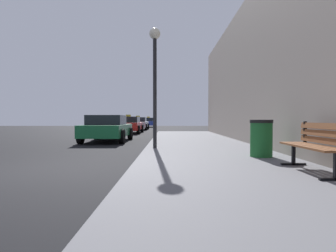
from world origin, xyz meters
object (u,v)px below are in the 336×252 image
(car_silver, at_px, (139,123))
(car_blue, at_px, (150,122))
(street_lamp, at_px, (156,65))
(car_green, at_px, (109,128))
(car_black, at_px, (151,122))
(trash_bin, at_px, (262,138))
(car_red, at_px, (130,125))
(bench, at_px, (318,143))

(car_silver, relative_size, car_blue, 1.07)
(street_lamp, distance_m, car_silver, 20.03)
(car_green, xyz_separation_m, car_black, (-0.10, 33.45, -0.00))
(trash_bin, height_order, car_red, car_red)
(car_silver, height_order, car_blue, same)
(car_red, height_order, car_silver, same)
(trash_bin, xyz_separation_m, car_blue, (-4.96, 31.53, 0.03))
(trash_bin, relative_size, car_red, 0.20)
(bench, bearing_deg, car_green, 122.49)
(street_lamp, relative_size, car_black, 0.93)
(car_green, bearing_deg, car_black, 90.18)
(car_red, relative_size, car_silver, 1.02)
(trash_bin, bearing_deg, car_black, 97.59)
(car_blue, bearing_deg, car_black, 92.57)
(car_red, height_order, car_blue, same)
(street_lamp, distance_m, car_red, 13.20)
(car_blue, bearing_deg, street_lamp, -85.67)
(car_blue, height_order, car_black, car_blue)
(car_red, bearing_deg, car_black, 90.00)
(bench, relative_size, street_lamp, 0.44)
(trash_bin, relative_size, street_lamp, 0.24)
(car_red, distance_m, car_blue, 16.66)
(trash_bin, bearing_deg, street_lamp, 142.30)
(trash_bin, xyz_separation_m, car_black, (-5.35, 40.18, 0.03))
(car_silver, xyz_separation_m, car_blue, (0.39, 9.68, -0.00))
(street_lamp, height_order, car_red, street_lamp)
(car_red, bearing_deg, car_green, -89.27)
(trash_bin, xyz_separation_m, car_red, (-5.35, 14.87, 0.04))
(car_green, height_order, car_red, car_red)
(car_black, bearing_deg, car_silver, -90.00)
(car_blue, relative_size, car_black, 1.01)
(bench, height_order, car_red, car_red)
(trash_bin, distance_m, car_green, 8.54)
(bench, distance_m, car_red, 17.82)
(trash_bin, distance_m, car_silver, 22.50)
(trash_bin, height_order, car_silver, car_silver)
(car_green, bearing_deg, car_silver, 90.39)
(street_lamp, xyz_separation_m, car_blue, (-2.23, 29.41, -2.18))
(bench, height_order, trash_bin, trash_bin)
(car_silver, distance_m, car_blue, 9.68)
(street_lamp, distance_m, car_blue, 29.58)
(car_silver, bearing_deg, car_black, 90.00)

